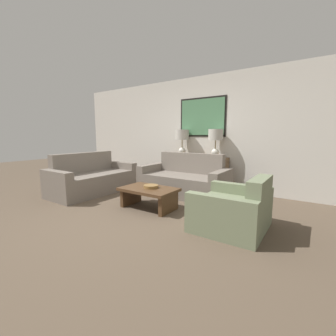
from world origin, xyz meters
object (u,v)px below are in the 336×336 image
object	(u,v)px
decorative_bowl	(151,186)
armchair_near_back_wall	(233,210)
console_table	(197,173)
couch_by_back_wall	(184,181)
table_lamp_right	(216,138)
couch_by_side	(93,179)
table_lamp_left	(182,138)
coffee_table	(149,194)

from	to	relation	value
decorative_bowl	armchair_near_back_wall	distance (m)	1.50
console_table	couch_by_back_wall	distance (m)	0.64
console_table	table_lamp_right	distance (m)	0.93
couch_by_side	table_lamp_left	bearing A→B (deg)	49.84
armchair_near_back_wall	couch_by_back_wall	bearing A→B (deg)	140.83
coffee_table	decorative_bowl	world-z (taller)	decorative_bowl
couch_by_side	coffee_table	bearing A→B (deg)	-5.58
table_lamp_left	decorative_bowl	world-z (taller)	table_lamp_left
console_table	couch_by_back_wall	xyz separation A→B (m)	(0.00, -0.63, -0.09)
table_lamp_right	table_lamp_left	bearing A→B (deg)	180.00
coffee_table	armchair_near_back_wall	world-z (taller)	armchair_near_back_wall
coffee_table	armchair_near_back_wall	bearing A→B (deg)	-1.27
couch_by_back_wall	coffee_table	world-z (taller)	couch_by_back_wall
couch_by_side	console_table	bearing A→B (deg)	42.01
couch_by_side	decorative_bowl	distance (m)	1.79
couch_by_back_wall	armchair_near_back_wall	world-z (taller)	couch_by_back_wall
couch_by_back_wall	decorative_bowl	distance (m)	1.14
table_lamp_left	coffee_table	bearing A→B (deg)	-77.79
table_lamp_right	coffee_table	xyz separation A→B (m)	(-0.48, -1.80, -0.95)
couch_by_side	armchair_near_back_wall	world-z (taller)	couch_by_side
couch_by_side	armchair_near_back_wall	distance (m)	3.28
couch_by_back_wall	armchair_near_back_wall	bearing A→B (deg)	-39.17
couch_by_side	decorative_bowl	size ratio (longest dim) A/B	7.37
decorative_bowl	armchair_near_back_wall	world-z (taller)	armchair_near_back_wall
table_lamp_left	decorative_bowl	xyz separation A→B (m)	(0.42, -1.76, -0.82)
table_lamp_right	coffee_table	world-z (taller)	table_lamp_right
console_table	table_lamp_left	bearing A→B (deg)	180.00
coffee_table	table_lamp_right	bearing A→B (deg)	75.14
table_lamp_left	table_lamp_right	bearing A→B (deg)	0.00
console_table	table_lamp_right	size ratio (longest dim) A/B	2.24
console_table	coffee_table	size ratio (longest dim) A/B	1.46
armchair_near_back_wall	decorative_bowl	bearing A→B (deg)	177.47
decorative_bowl	armchair_near_back_wall	bearing A→B (deg)	-2.53
table_lamp_right	couch_by_back_wall	size ratio (longest dim) A/B	0.34
couch_by_side	couch_by_back_wall	bearing A→B (deg)	28.83
couch_by_back_wall	coffee_table	bearing A→B (deg)	-92.16
coffee_table	armchair_near_back_wall	size ratio (longest dim) A/B	0.99
couch_by_side	coffee_table	world-z (taller)	couch_by_side
console_table	decorative_bowl	size ratio (longest dim) A/B	5.53
coffee_table	couch_by_back_wall	bearing A→B (deg)	87.84
console_table	couch_by_back_wall	size ratio (longest dim) A/B	0.75
console_table	table_lamp_right	world-z (taller)	table_lamp_right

